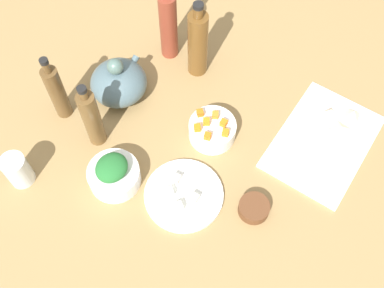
# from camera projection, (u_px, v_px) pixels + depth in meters

# --- Properties ---
(tabletop) EXTENTS (1.90, 1.90, 0.03)m
(tabletop) POSITION_uv_depth(u_px,v_px,m) (192.00, 155.00, 1.33)
(tabletop) COLOR #98794A
(tabletop) RESTS_ON ground
(cutting_board) EXTENTS (0.35, 0.25, 0.01)m
(cutting_board) POSITION_uv_depth(u_px,v_px,m) (323.00, 142.00, 1.33)
(cutting_board) COLOR white
(cutting_board) RESTS_ON tabletop
(plate_tofu) EXTENTS (0.21, 0.21, 0.01)m
(plate_tofu) POSITION_uv_depth(u_px,v_px,m) (184.00, 195.00, 1.25)
(plate_tofu) COLOR white
(plate_tofu) RESTS_ON tabletop
(bowl_greens) EXTENTS (0.14, 0.14, 0.06)m
(bowl_greens) POSITION_uv_depth(u_px,v_px,m) (114.00, 176.00, 1.25)
(bowl_greens) COLOR white
(bowl_greens) RESTS_ON tabletop
(bowl_carrots) EXTENTS (0.13, 0.13, 0.06)m
(bowl_carrots) POSITION_uv_depth(u_px,v_px,m) (212.00, 130.00, 1.33)
(bowl_carrots) COLOR white
(bowl_carrots) RESTS_ON tabletop
(bowl_small_side) EXTENTS (0.08, 0.08, 0.03)m
(bowl_small_side) POSITION_uv_depth(u_px,v_px,m) (254.00, 208.00, 1.22)
(bowl_small_side) COLOR brown
(bowl_small_side) RESTS_ON tabletop
(teapot) EXTENTS (0.18, 0.17, 0.15)m
(teapot) POSITION_uv_depth(u_px,v_px,m) (119.00, 82.00, 1.37)
(teapot) COLOR #4D656D
(teapot) RESTS_ON tabletop
(bottle_0) EXTENTS (0.06, 0.06, 0.27)m
(bottle_0) POSITION_uv_depth(u_px,v_px,m) (198.00, 43.00, 1.37)
(bottle_0) COLOR brown
(bottle_0) RESTS_ON tabletop
(bottle_1) EXTENTS (0.05, 0.05, 0.28)m
(bottle_1) POSITION_uv_depth(u_px,v_px,m) (168.00, 25.00, 1.40)
(bottle_1) COLOR brown
(bottle_1) RESTS_ON tabletop
(bottle_2) EXTENTS (0.05, 0.05, 0.24)m
(bottle_2) POSITION_uv_depth(u_px,v_px,m) (57.00, 92.00, 1.30)
(bottle_2) COLOR brown
(bottle_2) RESTS_ON tabletop
(bottle_3) EXTENTS (0.05, 0.05, 0.24)m
(bottle_3) POSITION_uv_depth(u_px,v_px,m) (92.00, 118.00, 1.25)
(bottle_3) COLOR brown
(bottle_3) RESTS_ON tabletop
(drinking_glass_0) EXTENTS (0.07, 0.07, 0.10)m
(drinking_glass_0) POSITION_uv_depth(u_px,v_px,m) (18.00, 170.00, 1.24)
(drinking_glass_0) COLOR white
(drinking_glass_0) RESTS_ON tabletop
(carrot_cube_0) EXTENTS (0.02, 0.02, 0.02)m
(carrot_cube_0) POSITION_uv_depth(u_px,v_px,m) (208.00, 136.00, 1.27)
(carrot_cube_0) COLOR orange
(carrot_cube_0) RESTS_ON bowl_carrots
(carrot_cube_1) EXTENTS (0.02, 0.02, 0.02)m
(carrot_cube_1) POSITION_uv_depth(u_px,v_px,m) (205.00, 121.00, 1.30)
(carrot_cube_1) COLOR orange
(carrot_cube_1) RESTS_ON bowl_carrots
(carrot_cube_2) EXTENTS (0.02, 0.02, 0.02)m
(carrot_cube_2) POSITION_uv_depth(u_px,v_px,m) (215.00, 115.00, 1.31)
(carrot_cube_2) COLOR orange
(carrot_cube_2) RESTS_ON bowl_carrots
(carrot_cube_3) EXTENTS (0.02, 0.02, 0.02)m
(carrot_cube_3) POSITION_uv_depth(u_px,v_px,m) (224.00, 123.00, 1.29)
(carrot_cube_3) COLOR orange
(carrot_cube_3) RESTS_ON bowl_carrots
(carrot_cube_4) EXTENTS (0.02, 0.02, 0.02)m
(carrot_cube_4) POSITION_uv_depth(u_px,v_px,m) (225.00, 133.00, 1.28)
(carrot_cube_4) COLOR orange
(carrot_cube_4) RESTS_ON bowl_carrots
(carrot_cube_5) EXTENTS (0.03, 0.03, 0.02)m
(carrot_cube_5) POSITION_uv_depth(u_px,v_px,m) (200.00, 113.00, 1.31)
(carrot_cube_5) COLOR orange
(carrot_cube_5) RESTS_ON bowl_carrots
(carrot_cube_6) EXTENTS (0.03, 0.03, 0.02)m
(carrot_cube_6) POSITION_uv_depth(u_px,v_px,m) (197.00, 128.00, 1.29)
(carrot_cube_6) COLOR orange
(carrot_cube_6) RESTS_ON bowl_carrots
(chopped_greens_mound) EXTENTS (0.09, 0.09, 0.04)m
(chopped_greens_mound) POSITION_uv_depth(u_px,v_px,m) (112.00, 168.00, 1.21)
(chopped_greens_mound) COLOR #246A2E
(chopped_greens_mound) RESTS_ON bowl_greens
(tofu_cube_0) EXTENTS (0.03, 0.03, 0.02)m
(tofu_cube_0) POSITION_uv_depth(u_px,v_px,m) (179.00, 207.00, 1.21)
(tofu_cube_0) COLOR #EAEACA
(tofu_cube_0) RESTS_ON plate_tofu
(tofu_cube_1) EXTENTS (0.02, 0.02, 0.02)m
(tofu_cube_1) POSITION_uv_depth(u_px,v_px,m) (194.00, 198.00, 1.23)
(tofu_cube_1) COLOR #EFF2CD
(tofu_cube_1) RESTS_ON plate_tofu
(tofu_cube_2) EXTENTS (0.03, 0.03, 0.02)m
(tofu_cube_2) POSITION_uv_depth(u_px,v_px,m) (169.00, 192.00, 1.24)
(tofu_cube_2) COLOR white
(tofu_cube_2) RESTS_ON plate_tofu
(tofu_cube_3) EXTENTS (0.02, 0.02, 0.02)m
(tofu_cube_3) POSITION_uv_depth(u_px,v_px,m) (176.00, 179.00, 1.26)
(tofu_cube_3) COLOR white
(tofu_cube_3) RESTS_ON plate_tofu
(dumpling_0) EXTENTS (0.08, 0.08, 0.02)m
(dumpling_0) POSITION_uv_depth(u_px,v_px,m) (341.00, 129.00, 1.34)
(dumpling_0) COLOR beige
(dumpling_0) RESTS_ON cutting_board
(dumpling_1) EXTENTS (0.05, 0.05, 0.03)m
(dumpling_1) POSITION_uv_depth(u_px,v_px,m) (331.00, 113.00, 1.36)
(dumpling_1) COLOR beige
(dumpling_1) RESTS_ON cutting_board
(dumpling_2) EXTENTS (0.06, 0.06, 0.03)m
(dumpling_2) POSITION_uv_depth(u_px,v_px,m) (353.00, 114.00, 1.36)
(dumpling_2) COLOR beige
(dumpling_2) RESTS_ON cutting_board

